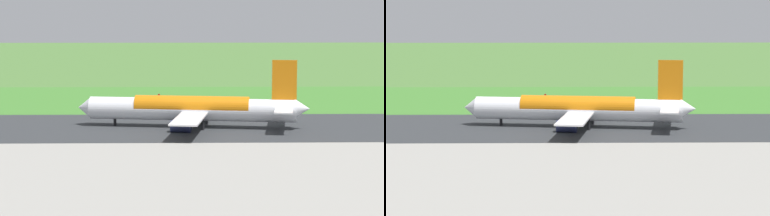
# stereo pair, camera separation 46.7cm
# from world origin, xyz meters

# --- Properties ---
(ground_plane) EXTENTS (800.00, 800.00, 0.00)m
(ground_plane) POSITION_xyz_m (0.00, 0.00, 0.00)
(ground_plane) COLOR #477233
(runway_asphalt) EXTENTS (600.00, 41.77, 0.06)m
(runway_asphalt) POSITION_xyz_m (0.00, 0.00, 0.03)
(runway_asphalt) COLOR #2D3033
(runway_asphalt) RESTS_ON ground
(apron_concrete) EXTENTS (440.00, 110.00, 0.05)m
(apron_concrete) POSITION_xyz_m (0.00, 71.71, 0.03)
(apron_concrete) COLOR gray
(apron_concrete) RESTS_ON ground
(grass_verge_foreground) EXTENTS (600.00, 80.00, 0.04)m
(grass_verge_foreground) POSITION_xyz_m (0.00, -48.34, 0.02)
(grass_verge_foreground) COLOR #3C782B
(grass_verge_foreground) RESTS_ON ground
(airliner_main) EXTENTS (54.03, 44.40, 15.88)m
(airliner_main) POSITION_xyz_m (-2.93, 0.06, 4.35)
(airliner_main) COLOR white
(airliner_main) RESTS_ON ground
(no_stopping_sign) EXTENTS (0.60, 0.10, 2.76)m
(no_stopping_sign) POSITION_xyz_m (6.06, -43.70, 1.63)
(no_stopping_sign) COLOR slate
(no_stopping_sign) RESTS_ON ground
(traffic_cone_orange) EXTENTS (0.40, 0.40, 0.55)m
(traffic_cone_orange) POSITION_xyz_m (10.46, -50.80, 0.28)
(traffic_cone_orange) COLOR orange
(traffic_cone_orange) RESTS_ON ground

